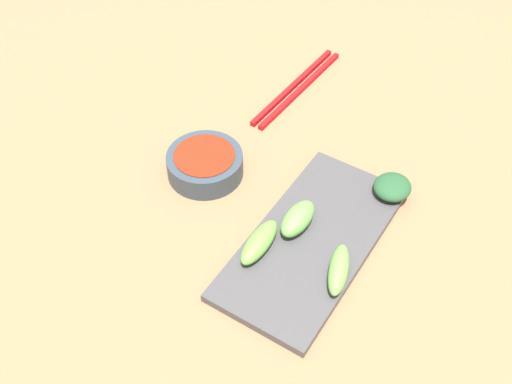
% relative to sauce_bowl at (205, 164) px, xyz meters
% --- Properties ---
extents(tabletop, '(2.10, 2.10, 0.02)m').
position_rel_sauce_bowl_xyz_m(tabletop, '(0.12, -0.04, -0.03)').
color(tabletop, '#97704E').
rests_on(tabletop, ground).
extents(sauce_bowl, '(0.11, 0.11, 0.04)m').
position_rel_sauce_bowl_xyz_m(sauce_bowl, '(0.00, 0.00, 0.00)').
color(sauce_bowl, '#364351').
rests_on(sauce_bowl, tabletop).
extents(serving_plate, '(0.14, 0.29, 0.01)m').
position_rel_sauce_bowl_xyz_m(serving_plate, '(0.19, -0.03, -0.01)').
color(serving_plate, '#49484D').
rests_on(serving_plate, tabletop).
extents(broccoli_leafy_0, '(0.05, 0.06, 0.02)m').
position_rel_sauce_bowl_xyz_m(broccoli_leafy_0, '(0.24, 0.10, 0.00)').
color(broccoli_leafy_0, '#285834').
rests_on(broccoli_leafy_0, serving_plate).
extents(broccoli_stalk_1, '(0.03, 0.08, 0.02)m').
position_rel_sauce_bowl_xyz_m(broccoli_stalk_1, '(0.14, -0.08, 0.00)').
color(broccoli_stalk_1, '#6EB649').
rests_on(broccoli_stalk_1, serving_plate).
extents(broccoli_stalk_2, '(0.05, 0.08, 0.02)m').
position_rel_sauce_bowl_xyz_m(broccoli_stalk_2, '(0.24, -0.06, 0.00)').
color(broccoli_stalk_2, '#71BB51').
rests_on(broccoli_stalk_2, serving_plate).
extents(broccoli_stalk_3, '(0.03, 0.07, 0.03)m').
position_rel_sauce_bowl_xyz_m(broccoli_stalk_3, '(0.16, -0.02, 0.01)').
color(broccoli_stalk_3, '#6DB655').
rests_on(broccoli_stalk_3, serving_plate).
extents(chopsticks, '(0.03, 0.23, 0.01)m').
position_rel_sauce_bowl_xyz_m(chopsticks, '(0.01, 0.23, -0.02)').
color(chopsticks, '#B31317').
rests_on(chopsticks, tabletop).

